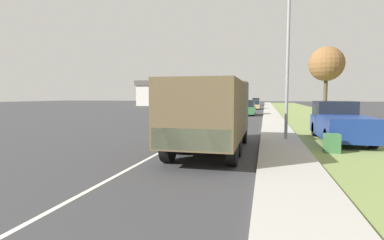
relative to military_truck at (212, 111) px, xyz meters
The scene contains 15 objects.
ground_plane 26.96m from the military_truck, 93.92° to the left, with size 180.00×180.00×0.00m, color #38383A.
lane_centre_stripe 26.96m from the military_truck, 93.92° to the left, with size 0.12×120.00×0.00m.
sidewalk_right 27.03m from the military_truck, 84.35° to the left, with size 1.80×120.00×0.12m.
grass_strip_right 27.81m from the military_truck, 75.27° to the left, with size 7.00×120.00×0.02m.
military_truck is the anchor object (origin of this frame).
car_nearest_ahead 14.31m from the military_truck, 104.16° to the left, with size 1.94×4.62×1.42m.
car_second_ahead 22.45m from the military_truck, 90.19° to the left, with size 1.89×4.26×1.67m.
car_third_ahead 38.37m from the military_truck, 89.60° to the left, with size 1.73×4.58×1.39m.
car_fourth_ahead 50.84m from the military_truck, 94.47° to the left, with size 1.80×4.19×1.63m.
car_farthest_ahead 59.61m from the military_truck, 90.14° to the left, with size 1.76×4.56×1.68m.
pickup_truck 6.69m from the military_truck, 36.84° to the left, with size 1.92×5.03×1.83m.
lamp_post 5.25m from the military_truck, 50.64° to the left, with size 1.69×0.24×7.59m.
tree_mid_right 14.69m from the military_truck, 64.08° to the left, with size 2.54×2.54×5.73m.
utility_box 4.57m from the military_truck, ahead, with size 0.55×0.45×0.70m.
building_distant 57.05m from the military_truck, 107.86° to the left, with size 15.69×12.00×5.44m.
Camera 1 is at (3.79, 2.01, 2.10)m, focal length 28.00 mm.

